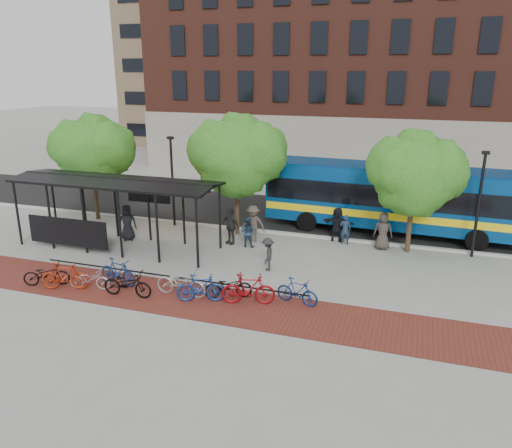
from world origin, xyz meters
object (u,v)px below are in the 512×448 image
(tree_c, at_px, (417,171))
(lamp_post_left, at_px, (172,179))
(bike_3, at_px, (118,272))
(bike_9, at_px, (248,289))
(bike_4, at_px, (127,284))
(bus_shelter, at_px, (113,189))
(pedestrian_3, at_px, (253,224))
(bike_1, at_px, (65,276))
(bike_7, at_px, (201,288))
(lamp_post_right, at_px, (479,202))
(pedestrian_7, at_px, (345,229))
(bike_11, at_px, (297,291))
(bike_0, at_px, (46,274))
(bike_8, at_px, (228,286))
(bike_6, at_px, (181,282))
(pedestrian_6, at_px, (383,231))
(tree_b, at_px, (238,153))
(pedestrian_9, at_px, (268,254))
(pedestrian_2, at_px, (248,232))
(bike_2, at_px, (90,279))
(pedestrian_4, at_px, (230,226))
(tree_a, at_px, (93,149))
(pedestrian_0, at_px, (127,223))
(bus, at_px, (393,195))
(pedestrian_5, at_px, (337,224))

(tree_c, height_order, lamp_post_left, tree_c)
(bike_3, distance_m, bike_9, 5.79)
(lamp_post_left, xyz_separation_m, bike_4, (2.60, -9.08, -2.21))
(bus_shelter, height_order, bike_3, bus_shelter)
(bike_9, bearing_deg, pedestrian_3, 1.64)
(bike_1, height_order, bike_7, bike_1)
(pedestrian_3, bearing_deg, lamp_post_right, 6.60)
(bike_1, distance_m, pedestrian_7, 13.63)
(bike_11, height_order, pedestrian_7, pedestrian_7)
(bike_4, height_order, bike_11, bike_4)
(lamp_post_left, relative_size, bike_0, 2.72)
(bike_1, height_order, bike_8, bike_1)
(bike_6, relative_size, bike_7, 1.14)
(lamp_post_right, xyz_separation_m, pedestrian_6, (-4.23, -0.32, -1.79))
(tree_b, bearing_deg, lamp_post_left, 176.50)
(pedestrian_9, bearing_deg, bike_6, -44.39)
(bike_3, relative_size, pedestrian_2, 1.22)
(bike_2, height_order, pedestrian_4, pedestrian_4)
(bike_2, height_order, bike_4, bike_4)
(tree_a, bearing_deg, bike_2, -57.10)
(lamp_post_right, height_order, pedestrian_0, lamp_post_right)
(bike_11, distance_m, pedestrian_2, 6.80)
(bike_8, relative_size, pedestrian_9, 1.24)
(bus, height_order, bike_7, bus)
(lamp_post_left, bearing_deg, bike_3, -78.93)
(bike_2, height_order, pedestrian_7, pedestrian_7)
(pedestrian_4, bearing_deg, bike_6, -63.50)
(bike_3, xyz_separation_m, bike_8, (4.85, 0.26, -0.07))
(bike_11, bearing_deg, bus_shelter, 83.55)
(bike_6, relative_size, bike_11, 1.24)
(pedestrian_5, height_order, pedestrian_7, pedestrian_5)
(bus, height_order, pedestrian_7, bus)
(tree_a, distance_m, bus, 17.24)
(pedestrian_4, height_order, pedestrian_6, pedestrian_4)
(bike_2, distance_m, pedestrian_6, 14.04)
(lamp_post_left, bearing_deg, pedestrian_3, -13.74)
(tree_b, bearing_deg, bike_9, -67.52)
(lamp_post_right, distance_m, bike_2, 17.86)
(bike_7, relative_size, pedestrian_0, 1.00)
(lamp_post_right, bearing_deg, bike_4, -145.88)
(tree_a, relative_size, bike_7, 3.24)
(bike_9, distance_m, pedestrian_2, 6.52)
(bike_1, bearing_deg, bike_6, -96.87)
(bike_2, relative_size, bike_9, 0.81)
(bus, height_order, bike_2, bus)
(bike_9, bearing_deg, bike_11, -86.45)
(bike_4, height_order, bike_6, bike_6)
(tree_b, height_order, pedestrian_7, tree_b)
(bike_3, distance_m, pedestrian_3, 7.83)
(pedestrian_4, bearing_deg, bike_9, -40.06)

